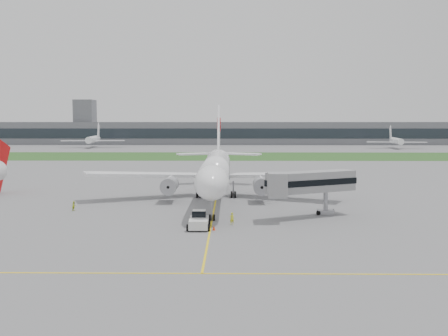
{
  "coord_description": "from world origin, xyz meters",
  "views": [
    {
      "loc": [
        2.67,
        -85.38,
        14.13
      ],
      "look_at": [
        1.51,
        2.0,
        6.01
      ],
      "focal_mm": 40.0,
      "sensor_mm": 36.0,
      "label": 1
    }
  ],
  "objects_px": {
    "pushback_tug": "(199,220)",
    "jet_bridge": "(307,183)",
    "airliner": "(216,168)",
    "ground_crew_near": "(232,219)"
  },
  "relations": [
    {
      "from": "jet_bridge",
      "to": "ground_crew_near",
      "type": "relative_size",
      "value": 8.24
    },
    {
      "from": "pushback_tug",
      "to": "jet_bridge",
      "type": "relative_size",
      "value": 0.32
    },
    {
      "from": "airliner",
      "to": "pushback_tug",
      "type": "bearing_deg",
      "value": -93.55
    },
    {
      "from": "jet_bridge",
      "to": "pushback_tug",
      "type": "bearing_deg",
      "value": -179.64
    },
    {
      "from": "pushback_tug",
      "to": "airliner",
      "type": "bearing_deg",
      "value": 85.42
    },
    {
      "from": "airliner",
      "to": "jet_bridge",
      "type": "bearing_deg",
      "value": -51.03
    },
    {
      "from": "ground_crew_near",
      "to": "pushback_tug",
      "type": "bearing_deg",
      "value": 3.87
    },
    {
      "from": "airliner",
      "to": "pushback_tug",
      "type": "xyz_separation_m",
      "value": [
        -1.55,
        -24.95,
        -4.61
      ]
    },
    {
      "from": "pushback_tug",
      "to": "jet_bridge",
      "type": "distance_m",
      "value": 17.78
    },
    {
      "from": "pushback_tug",
      "to": "jet_bridge",
      "type": "height_order",
      "value": "jet_bridge"
    }
  ]
}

